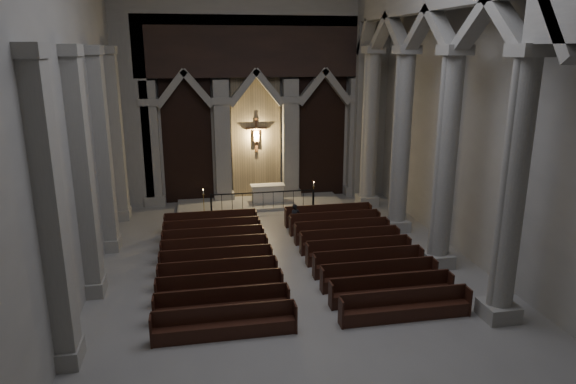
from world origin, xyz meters
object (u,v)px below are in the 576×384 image
Objects in this scene: altar at (268,193)px; candle_stand_right at (313,201)px; altar_rail at (263,198)px; pews at (289,259)px; worshipper at (295,218)px; candle_stand_left at (204,210)px.

candle_stand_right is at bearing -29.53° from altar.
altar is 0.34× the size of altar_rail.
candle_stand_right is 7.42m from pews.
altar_rail is 0.55× the size of pews.
pews is at bearing -117.88° from worshipper.
altar_rail is at bearing 94.71° from worshipper.
candle_stand_right is at bearing 69.55° from pews.
altar is 1.24× the size of candle_stand_right.
worshipper reaches higher than altar_rail.
pews is at bearing -110.45° from candle_stand_right.
altar_rail is at bearing 10.42° from candle_stand_left.
candle_stand_right is 0.15× the size of pews.
candle_stand_right reaches higher than altar_rail.
altar is 1.28m from altar_rail.
altar reaches higher than altar_rail.
worshipper is (3.96, -2.59, 0.23)m from candle_stand_left.
altar_rail is at bearing -108.47° from altar.
altar is at bearing 84.76° from worshipper.
altar is 1.42× the size of worshipper.
altar_rail is 3.65× the size of candle_stand_left.
worshipper is (-1.58, -3.11, 0.23)m from candle_stand_right.
candle_stand_left is 0.15× the size of pews.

